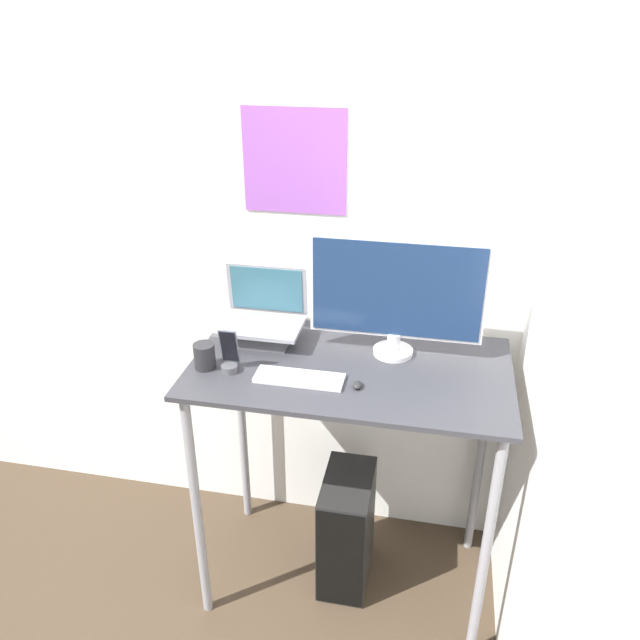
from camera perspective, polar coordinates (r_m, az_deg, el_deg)
name	(u,v)px	position (r m, az deg, el deg)	size (l,w,h in m)	color
ground_plane	(332,640)	(2.85, 1.06, -27.23)	(12.00, 12.00, 0.00)	#473828
wall_back	(367,275)	(2.63, 4.29, 4.12)	(6.00, 0.06, 2.60)	white
wall_side_right	(563,390)	(1.98, 21.34, -5.96)	(0.05, 6.00, 2.60)	white
desk	(349,403)	(2.44, 2.70, -7.57)	(1.20, 0.67, 1.11)	#333338
laptop	(262,323)	(2.50, -5.34, -0.28)	(0.33, 0.23, 0.29)	#4C4C51
monitor	(396,296)	(2.33, 7.00, 2.18)	(0.65, 0.15, 0.47)	silver
keyboard	(299,378)	(2.25, -1.91, -5.31)	(0.32, 0.11, 0.02)	silver
mouse	(357,385)	(2.21, 3.42, -5.93)	(0.03, 0.05, 0.02)	#262626
cell_phone	(229,358)	(2.31, -8.29, -3.43)	(0.07, 0.06, 0.17)	#4C4C51
computer_tower	(346,529)	(2.88, 2.40, -18.51)	(0.21, 0.37, 0.53)	black
mug	(205,356)	(2.35, -10.51, -3.25)	(0.08, 0.08, 0.10)	#262628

